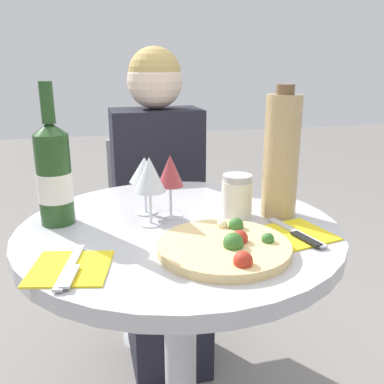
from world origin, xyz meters
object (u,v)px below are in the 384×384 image
(chair_behind_diner, at_px, (157,242))
(tall_carafe, at_px, (281,156))
(wine_bottle, at_px, (54,174))
(pizza_large, at_px, (226,246))
(seated_diner, at_px, (161,222))
(dining_table, at_px, (180,284))

(chair_behind_diner, height_order, tall_carafe, tall_carafe)
(wine_bottle, bearing_deg, tall_carafe, -8.59)
(pizza_large, bearing_deg, tall_carafe, 41.58)
(seated_diner, bearing_deg, tall_carafe, 111.40)
(seated_diner, distance_m, tall_carafe, 0.69)
(pizza_large, height_order, wine_bottle, wine_bottle)
(tall_carafe, bearing_deg, pizza_large, -138.42)
(wine_bottle, distance_m, tall_carafe, 0.56)
(seated_diner, distance_m, wine_bottle, 0.66)
(chair_behind_diner, xyz_separation_m, seated_diner, (0.00, -0.13, 0.14))
(pizza_large, bearing_deg, chair_behind_diner, 90.58)
(pizza_large, xyz_separation_m, tall_carafe, (0.21, 0.18, 0.15))
(dining_table, bearing_deg, pizza_large, -70.84)
(pizza_large, height_order, tall_carafe, tall_carafe)
(dining_table, xyz_separation_m, pizza_large, (0.06, -0.18, 0.18))
(tall_carafe, bearing_deg, seated_diner, 111.40)
(dining_table, distance_m, seated_diner, 0.56)
(chair_behind_diner, height_order, wine_bottle, wine_bottle)
(seated_diner, distance_m, pizza_large, 0.76)
(wine_bottle, bearing_deg, dining_table, -17.22)
(chair_behind_diner, height_order, seated_diner, seated_diner)
(dining_table, height_order, tall_carafe, tall_carafe)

